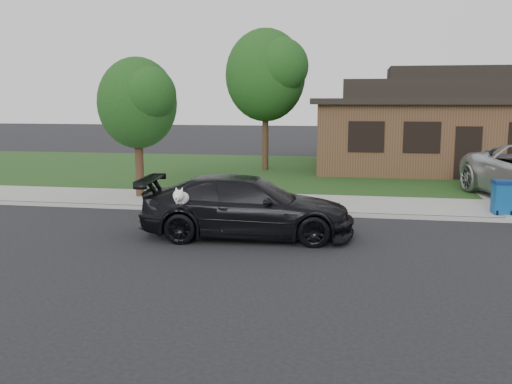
# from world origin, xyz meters

# --- Properties ---
(ground) EXTENTS (120.00, 120.00, 0.00)m
(ground) POSITION_xyz_m (0.00, 0.00, 0.00)
(ground) COLOR black
(ground) RESTS_ON ground
(sidewalk) EXTENTS (60.00, 3.00, 0.12)m
(sidewalk) POSITION_xyz_m (0.00, 5.00, 0.06)
(sidewalk) COLOR gray
(sidewalk) RESTS_ON ground
(curb) EXTENTS (60.00, 0.12, 0.12)m
(curb) POSITION_xyz_m (0.00, 3.50, 0.06)
(curb) COLOR gray
(curb) RESTS_ON ground
(lawn) EXTENTS (60.00, 13.00, 0.13)m
(lawn) POSITION_xyz_m (0.00, 13.00, 0.07)
(lawn) COLOR #193814
(lawn) RESTS_ON ground
(sedan) EXTENTS (5.32, 2.63, 1.50)m
(sedan) POSITION_xyz_m (-2.94, 0.65, 0.75)
(sedan) COLOR black
(sedan) RESTS_ON ground
(recycling_bin) EXTENTS (0.60, 0.63, 0.96)m
(recycling_bin) POSITION_xyz_m (3.78, 4.13, 0.61)
(recycling_bin) COLOR navy
(recycling_bin) RESTS_ON sidewalk
(house) EXTENTS (12.60, 8.60, 4.65)m
(house) POSITION_xyz_m (4.00, 15.00, 2.13)
(house) COLOR #422B1C
(house) RESTS_ON ground
(tree_0) EXTENTS (3.78, 3.60, 6.34)m
(tree_0) POSITION_xyz_m (-4.34, 12.88, 4.48)
(tree_0) COLOR #332114
(tree_0) RESTS_ON ground
(tree_2) EXTENTS (2.73, 2.60, 4.59)m
(tree_2) POSITION_xyz_m (-7.38, 5.11, 3.27)
(tree_2) COLOR #332114
(tree_2) RESTS_ON ground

